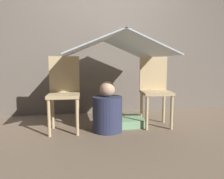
{
  "coord_description": "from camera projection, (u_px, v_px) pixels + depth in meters",
  "views": [
    {
      "loc": [
        -0.53,
        -2.46,
        0.82
      ],
      "look_at": [
        0.0,
        0.11,
        0.49
      ],
      "focal_mm": 35.0,
      "sensor_mm": 36.0,
      "label": 1
    }
  ],
  "objects": [
    {
      "name": "ground_plane",
      "position": [
        114.0,
        131.0,
        2.6
      ],
      "size": [
        8.8,
        8.8,
        0.0
      ],
      "primitive_type": "plane",
      "color": "#7A6651"
    },
    {
      "name": "floor_cushion",
      "position": [
        125.0,
        122.0,
        2.85
      ],
      "size": [
        0.48,
        0.38,
        0.1
      ],
      "color": "#7FB27F",
      "rests_on": "ground_plane"
    },
    {
      "name": "sheet_canopy",
      "position": [
        112.0,
        46.0,
        2.58
      ],
      "size": [
        1.15,
        1.28,
        0.25
      ],
      "color": "silver"
    },
    {
      "name": "wall_back",
      "position": [
        100.0,
        35.0,
        3.47
      ],
      "size": [
        7.0,
        0.05,
        2.5
      ],
      "color": "#6B6056",
      "rests_on": "ground_plane"
    },
    {
      "name": "chair_left",
      "position": [
        64.0,
        90.0,
        2.6
      ],
      "size": [
        0.39,
        0.39,
        0.89
      ],
      "rotation": [
        0.0,
        0.0,
        -0.07
      ],
      "color": "#D1B27F",
      "rests_on": "ground_plane"
    },
    {
      "name": "chair_right",
      "position": [
        155.0,
        88.0,
        2.83
      ],
      "size": [
        0.4,
        0.4,
        0.89
      ],
      "rotation": [
        0.0,
        0.0,
        -0.12
      ],
      "color": "#D1B27F",
      "rests_on": "ground_plane"
    },
    {
      "name": "person_front",
      "position": [
        107.0,
        111.0,
        2.59
      ],
      "size": [
        0.35,
        0.35,
        0.6
      ],
      "color": "#2D3351",
      "rests_on": "ground_plane"
    }
  ]
}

